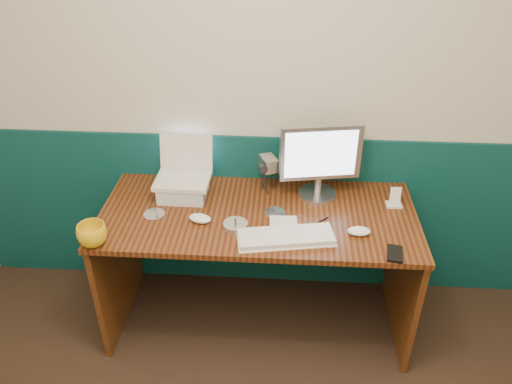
# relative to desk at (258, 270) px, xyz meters

# --- Properties ---
(back_wall) EXTENTS (3.50, 0.04, 2.50)m
(back_wall) POSITION_rel_desk_xyz_m (0.01, 0.37, 0.88)
(back_wall) COLOR beige
(back_wall) RESTS_ON ground
(wainscot) EXTENTS (3.48, 0.02, 1.00)m
(wainscot) POSITION_rel_desk_xyz_m (0.01, 0.36, 0.12)
(wainscot) COLOR #073432
(wainscot) RESTS_ON ground
(desk) EXTENTS (1.60, 0.70, 0.75)m
(desk) POSITION_rel_desk_xyz_m (0.00, 0.00, 0.00)
(desk) COLOR #3D150B
(desk) RESTS_ON ground
(laptop_riser) EXTENTS (0.25, 0.21, 0.08)m
(laptop_riser) POSITION_rel_desk_xyz_m (-0.40, 0.13, 0.42)
(laptop_riser) COLOR silver
(laptop_riser) RESTS_ON desk
(laptop) EXTENTS (0.28, 0.22, 0.23)m
(laptop) POSITION_rel_desk_xyz_m (-0.40, 0.13, 0.58)
(laptop) COLOR silver
(laptop) RESTS_ON laptop_riser
(monitor) EXTENTS (0.43, 0.19, 0.41)m
(monitor) POSITION_rel_desk_xyz_m (0.30, 0.19, 0.58)
(monitor) COLOR #B1B0B5
(monitor) RESTS_ON desk
(keyboard) EXTENTS (0.46, 0.22, 0.03)m
(keyboard) POSITION_rel_desk_xyz_m (0.14, -0.21, 0.39)
(keyboard) COLOR white
(keyboard) RESTS_ON desk
(mouse_right) EXTENTS (0.11, 0.07, 0.04)m
(mouse_right) POSITION_rel_desk_xyz_m (0.49, -0.14, 0.39)
(mouse_right) COLOR white
(mouse_right) RESTS_ON desk
(mouse_left) EXTENTS (0.13, 0.09, 0.04)m
(mouse_left) POSITION_rel_desk_xyz_m (-0.28, -0.09, 0.39)
(mouse_left) COLOR white
(mouse_left) RESTS_ON desk
(mug) EXTENTS (0.15, 0.15, 0.11)m
(mug) POSITION_rel_desk_xyz_m (-0.74, -0.30, 0.43)
(mug) COLOR gold
(mug) RESTS_ON desk
(camcorder) EXTENTS (0.13, 0.15, 0.20)m
(camcorder) POSITION_rel_desk_xyz_m (0.04, 0.22, 0.47)
(camcorder) COLOR #ADADB2
(camcorder) RESTS_ON desk
(cd_spindle) EXTENTS (0.12, 0.12, 0.02)m
(cd_spindle) POSITION_rel_desk_xyz_m (-0.10, -0.13, 0.39)
(cd_spindle) COLOR silver
(cd_spindle) RESTS_ON desk
(cd_loose_a) EXTENTS (0.11, 0.11, 0.00)m
(cd_loose_a) POSITION_rel_desk_xyz_m (-0.52, -0.04, 0.38)
(cd_loose_a) COLOR silver
(cd_loose_a) RESTS_ON desk
(cd_loose_b) EXTENTS (0.11, 0.11, 0.00)m
(cd_loose_b) POSITION_rel_desk_xyz_m (0.09, 0.01, 0.38)
(cd_loose_b) COLOR silver
(cd_loose_b) RESTS_ON desk
(pen) EXTENTS (0.10, 0.09, 0.01)m
(pen) POSITION_rel_desk_xyz_m (0.30, -0.06, 0.38)
(pen) COLOR black
(pen) RESTS_ON desk
(papers) EXTENTS (0.14, 0.10, 0.00)m
(papers) POSITION_rel_desk_xyz_m (0.13, -0.06, 0.38)
(papers) COLOR silver
(papers) RESTS_ON desk
(dock) EXTENTS (0.08, 0.06, 0.01)m
(dock) POSITION_rel_desk_xyz_m (0.69, 0.11, 0.38)
(dock) COLOR silver
(dock) RESTS_ON desk
(music_player) EXTENTS (0.05, 0.03, 0.09)m
(music_player) POSITION_rel_desk_xyz_m (0.69, 0.11, 0.44)
(music_player) COLOR white
(music_player) RESTS_ON dock
(pda) EXTENTS (0.09, 0.13, 0.01)m
(pda) POSITION_rel_desk_xyz_m (0.63, -0.29, 0.38)
(pda) COLOR black
(pda) RESTS_ON desk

